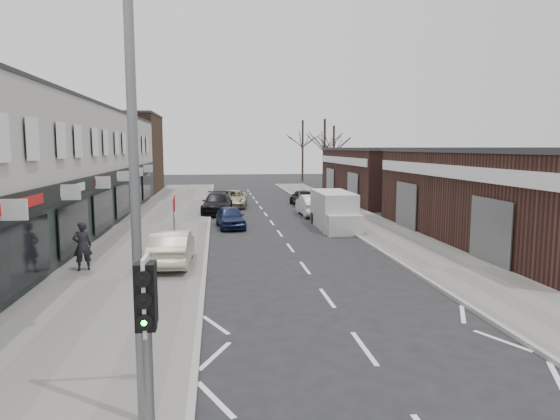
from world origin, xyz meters
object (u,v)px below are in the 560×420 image
object	(u,v)px
parked_car_right_a	(311,205)
parked_car_left_b	(217,203)
warning_sign	(175,208)
street_lamp	(145,154)
traffic_light	(147,313)
parked_car_left_c	(233,199)
parked_car_left_a	(230,217)
pedestrian	(82,246)
white_van	(334,211)
parked_car_right_b	(302,197)
sedan_on_pavement	(172,247)

from	to	relation	value
parked_car_right_a	parked_car_left_b	bearing A→B (deg)	-16.47
warning_sign	street_lamp	bearing A→B (deg)	-87.16
parked_car_left_b	parked_car_right_a	world-z (taller)	parked_car_right_a
traffic_light	parked_car_left_c	world-z (taller)	traffic_light
parked_car_left_a	parked_car_left_c	bearing A→B (deg)	82.01
traffic_light	pedestrian	distance (m)	12.93
parked_car_left_c	white_van	bearing A→B (deg)	-58.33
parked_car_left_a	parked_car_left_b	xyz separation A→B (m)	(-0.75, 6.52, 0.10)
parked_car_left_c	street_lamp	bearing A→B (deg)	-89.10
warning_sign	parked_car_left_c	size ratio (longest dim) A/B	0.56
warning_sign	traffic_light	bearing A→B (deg)	-86.90
pedestrian	parked_car_right_a	xyz separation A→B (m)	(11.55, 14.81, -0.32)
parked_car_right_b	traffic_light	bearing A→B (deg)	74.51
sedan_on_pavement	parked_car_right_a	bearing A→B (deg)	-118.49
warning_sign	white_van	bearing A→B (deg)	41.06
white_van	parked_car_right_a	world-z (taller)	white_van
traffic_light	parked_car_left_a	distance (m)	22.49
parked_car_right_b	parked_car_left_c	bearing A→B (deg)	1.87
traffic_light	white_van	xyz separation A→B (m)	(7.80, 21.47, -1.40)
street_lamp	parked_car_left_a	bearing A→B (deg)	84.93
pedestrian	street_lamp	bearing A→B (deg)	89.05
white_van	street_lamp	bearing A→B (deg)	-110.63
street_lamp	warning_sign	xyz separation A→B (m)	(-0.63, 12.80, -2.42)
parked_car_left_c	pedestrian	bearing A→B (deg)	-101.83
traffic_light	parked_car_right_b	distance (m)	34.05
traffic_light	parked_car_left_a	bearing A→B (deg)	85.52
pedestrian	parked_car_left_a	distance (m)	11.69
pedestrian	parked_car_right_b	xyz separation A→B (m)	(11.94, 20.87, -0.38)
parked_car_left_a	pedestrian	bearing A→B (deg)	-125.23
parked_car_left_a	parked_car_right_b	distance (m)	12.36
sedan_on_pavement	parked_car_left_c	distance (m)	20.14
white_van	parked_car_left_c	size ratio (longest dim) A/B	1.15
street_lamp	pedestrian	xyz separation A→B (m)	(-3.92, 10.99, -3.57)
parked_car_left_b	parked_car_left_c	size ratio (longest dim) A/B	1.05
sedan_on_pavement	parked_car_left_b	world-z (taller)	sedan_on_pavement
parked_car_left_b	parked_car_left_c	xyz separation A→B (m)	(1.20, 3.81, -0.07)
traffic_light	pedestrian	size ratio (longest dim) A/B	1.66
parked_car_left_c	warning_sign	bearing A→B (deg)	-93.88
warning_sign	parked_car_right_a	world-z (taller)	warning_sign
street_lamp	warning_sign	distance (m)	13.04
white_van	sedan_on_pavement	distance (m)	12.24
pedestrian	parked_car_left_b	size ratio (longest dim) A/B	0.37
traffic_light	parked_car_left_b	world-z (taller)	traffic_light
pedestrian	parked_car_right_a	distance (m)	18.78
pedestrian	parked_car_right_a	bearing A→B (deg)	-148.53
parked_car_right_a	parked_car_right_b	world-z (taller)	parked_car_right_a
pedestrian	traffic_light	bearing A→B (deg)	87.76
warning_sign	parked_car_left_c	bearing A→B (deg)	80.99
street_lamp	warning_sign	bearing A→B (deg)	92.84
warning_sign	sedan_on_pavement	bearing A→B (deg)	-91.88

